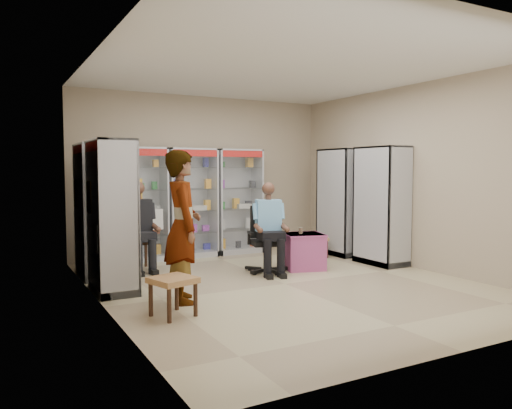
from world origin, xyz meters
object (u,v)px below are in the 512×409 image
cabinet_right_near (381,206)px  office_chair (266,239)px  cabinet_left_near (112,216)px  pink_trunk (303,251)px  woven_stool_a (317,247)px  cabinet_back_left (140,205)px  cabinet_left_far (96,210)px  cabinet_back_right (237,201)px  wooden_chair (138,241)px  cabinet_back_mid (191,203)px  cabinet_right_far (341,202)px  standing_man (183,227)px  woven_stool_b (173,297)px  seated_shopkeeper (268,230)px

cabinet_right_near → office_chair: cabinet_right_near is taller
cabinet_left_near → office_chair: cabinet_left_near is taller
cabinet_right_near → office_chair: 2.13m
pink_trunk → woven_stool_a: pink_trunk is taller
cabinet_back_left → woven_stool_a: bearing=-21.0°
cabinet_left_far → cabinet_left_near: size_ratio=1.00×
cabinet_back_right → wooden_chair: (-2.15, -0.73, -0.53)m
wooden_chair → cabinet_back_mid: bearing=31.3°
cabinet_back_left → cabinet_back_right: (1.90, 0.00, 0.00)m
cabinet_back_mid → cabinet_right_far: (2.58, -1.13, 0.00)m
woven_stool_a → cabinet_right_near: bearing=-62.9°
cabinet_right_far → cabinet_left_far: same height
cabinet_back_left → standing_man: bearing=-95.6°
cabinet_back_right → woven_stool_a: cabinet_back_right is taller
woven_stool_b → cabinet_left_far: bearing=97.4°
cabinet_left_far → woven_stool_b: (0.33, -2.54, -0.78)m
cabinet_left_far → cabinet_left_near: (0.00, -1.10, 0.00)m
cabinet_left_far → cabinet_left_near: 1.10m
cabinet_left_near → woven_stool_a: cabinet_left_near is taller
cabinet_right_near → cabinet_back_right: bearing=36.2°
wooden_chair → woven_stool_a: bearing=-7.3°
cabinet_back_left → cabinet_left_far: same height
cabinet_right_near → wooden_chair: bearing=68.4°
cabinet_left_far → wooden_chair: bearing=106.4°
cabinet_back_right → cabinet_back_mid: bearing=180.0°
pink_trunk → wooden_chair: bearing=152.7°
cabinet_left_near → pink_trunk: size_ratio=3.33×
cabinet_back_mid → cabinet_right_far: same height
cabinet_back_right → cabinet_left_near: bearing=-144.3°
cabinet_back_mid → woven_stool_b: bearing=-114.1°
cabinet_back_right → cabinet_right_far: 1.98m
cabinet_right_near → seated_shopkeeper: bearing=81.7°
cabinet_left_far → cabinet_right_near: bearing=73.7°
cabinet_right_far → seated_shopkeeper: bearing=111.4°
cabinet_back_right → woven_stool_b: 4.34m
cabinet_back_left → wooden_chair: 0.94m
office_chair → seated_shopkeeper: seated_shopkeeper is taller
cabinet_right_near → cabinet_left_far: bearing=73.7°
cabinet_back_right → seated_shopkeeper: cabinet_back_right is taller
cabinet_left_near → standing_man: cabinet_left_near is taller
woven_stool_a → standing_man: (-3.26, -1.79, 0.74)m
cabinet_back_left → pink_trunk: size_ratio=3.33×
cabinet_right_far → seated_shopkeeper: 2.23m
seated_shopkeeper → standing_man: 2.05m
cabinet_back_left → woven_stool_b: (-0.60, -3.47, -0.78)m
cabinet_left_far → standing_man: cabinet_left_far is taller
wooden_chair → cabinet_left_far: bearing=-163.6°
cabinet_back_right → pink_trunk: bearing=-83.3°
cabinet_left_far → woven_stool_b: size_ratio=4.60×
cabinet_back_right → office_chair: bearing=-102.6°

